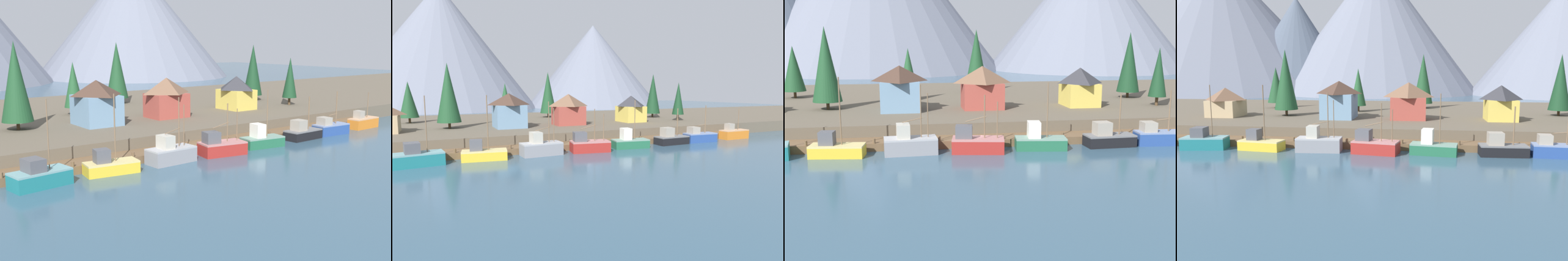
% 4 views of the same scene
% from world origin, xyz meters
% --- Properties ---
extents(ground_plane, '(400.00, 400.00, 1.00)m').
position_xyz_m(ground_plane, '(0.00, 20.00, -0.50)').
color(ground_plane, '#335166').
extents(dock, '(80.00, 4.00, 1.60)m').
position_xyz_m(dock, '(0.00, 1.99, 0.50)').
color(dock, brown).
rests_on(dock, ground_plane).
extents(shoreline_bank, '(400.00, 56.00, 2.50)m').
position_xyz_m(shoreline_bank, '(0.00, 32.00, 1.25)').
color(shoreline_bank, brown).
rests_on(shoreline_bank, ground_plane).
extents(mountain_far_ridge, '(83.38, 83.38, 50.12)m').
position_xyz_m(mountain_far_ridge, '(69.22, 140.76, 25.06)').
color(mountain_far_ridge, slate).
rests_on(mountain_far_ridge, ground_plane).
extents(fishing_boat_teal, '(6.62, 3.88, 9.32)m').
position_xyz_m(fishing_boat_teal, '(-24.77, -2.12, 1.15)').
color(fishing_boat_teal, '#196B70').
rests_on(fishing_boat_teal, ground_plane).
extents(fishing_boat_yellow, '(6.55, 3.45, 9.34)m').
position_xyz_m(fishing_boat_yellow, '(-16.29, -1.85, 0.98)').
color(fishing_boat_yellow, gold).
rests_on(fishing_boat_yellow, ground_plane).
extents(fishing_boat_grey, '(6.40, 3.24, 8.30)m').
position_xyz_m(fishing_boat_grey, '(-7.71, -1.78, 1.25)').
color(fishing_boat_grey, gray).
rests_on(fishing_boat_grey, ground_plane).
extents(fishing_boat_red, '(6.69, 4.11, 7.00)m').
position_xyz_m(fishing_boat_red, '(0.29, -2.19, 1.14)').
color(fishing_boat_red, maroon).
rests_on(fishing_boat_red, ground_plane).
extents(fishing_boat_green, '(6.57, 3.56, 8.34)m').
position_xyz_m(fishing_boat_green, '(8.29, -1.91, 1.11)').
color(fishing_boat_green, '#1E5B3D').
rests_on(fishing_boat_green, ground_plane).
extents(fishing_boat_black, '(6.34, 2.97, 6.67)m').
position_xyz_m(fishing_boat_black, '(17.48, -1.63, 1.08)').
color(fishing_boat_black, black).
rests_on(fishing_boat_black, ground_plane).
extents(fishing_boat_blue, '(6.44, 3.05, 7.08)m').
position_xyz_m(fishing_boat_blue, '(24.34, -1.64, 1.09)').
color(fishing_boat_blue, navy).
rests_on(fishing_boat_blue, ground_plane).
extents(fishing_boat_orange, '(6.30, 2.37, 6.31)m').
position_xyz_m(fishing_boat_orange, '(33.95, -1.30, 1.09)').
color(fishing_boat_orange, '#CC6B1E').
rests_on(fishing_boat_orange, ground_plane).
extents(house_blue, '(6.14, 7.29, 6.92)m').
position_xyz_m(house_blue, '(-8.67, 16.94, 6.04)').
color(house_blue, '#6689A8').
rests_on(house_blue, shoreline_bank).
extents(house_red, '(6.59, 5.33, 6.72)m').
position_xyz_m(house_red, '(4.21, 16.84, 5.94)').
color(house_red, '#9E4238').
rests_on(house_red, shoreline_bank).
extents(house_yellow, '(5.45, 6.43, 6.26)m').
position_xyz_m(house_yellow, '(20.56, 17.46, 5.70)').
color(house_yellow, gold).
rests_on(house_yellow, shoreline_bank).
extents(conifer_near_right, '(4.54, 4.54, 12.85)m').
position_xyz_m(conifer_near_right, '(-19.87, 19.78, 9.53)').
color(conifer_near_right, '#4C3823').
rests_on(conifer_near_right, shoreline_bank).
extents(conifer_mid_left, '(2.92, 2.92, 9.51)m').
position_xyz_m(conifer_mid_left, '(33.31, 15.61, 7.98)').
color(conifer_mid_left, '#4C3823').
rests_on(conifer_mid_left, shoreline_bank).
extents(conifer_mid_right, '(4.51, 4.51, 12.57)m').
position_xyz_m(conifer_mid_right, '(6.68, 38.87, 9.35)').
color(conifer_mid_right, '#4C3823').
rests_on(conifer_mid_right, shoreline_bank).
extents(conifer_back_left, '(4.11, 4.11, 12.00)m').
position_xyz_m(conifer_back_left, '(33.25, 26.33, 9.04)').
color(conifer_back_left, '#4C3823').
rests_on(conifer_back_left, shoreline_bank).
extents(conifer_back_right, '(3.34, 3.34, 9.22)m').
position_xyz_m(conifer_back_right, '(-7.07, 29.18, 7.75)').
color(conifer_back_right, '#4C3823').
rests_on(conifer_back_right, shoreline_bank).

